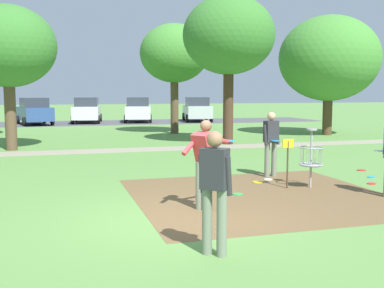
# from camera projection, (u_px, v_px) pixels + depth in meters

# --- Properties ---
(ground_plane) EXTENTS (160.00, 160.00, 0.00)m
(ground_plane) POSITION_uv_depth(u_px,v_px,m) (178.00, 220.00, 8.27)
(ground_plane) COLOR #5B8942
(dirt_tee_pad) EXTENTS (5.39, 5.24, 0.01)m
(dirt_tee_pad) POSITION_uv_depth(u_px,v_px,m) (260.00, 195.00, 10.21)
(dirt_tee_pad) COLOR brown
(dirt_tee_pad) RESTS_ON ground
(disc_golf_basket) EXTENTS (0.98, 0.58, 1.39)m
(disc_golf_basket) POSITION_uv_depth(u_px,v_px,m) (309.00, 156.00, 10.97)
(disc_golf_basket) COLOR #9E9EA3
(disc_golf_basket) RESTS_ON ground
(player_foreground_watching) EXTENTS (0.49, 0.43, 1.71)m
(player_foreground_watching) POSITION_uv_depth(u_px,v_px,m) (271.00, 140.00, 12.42)
(player_foreground_watching) COLOR slate
(player_foreground_watching) RESTS_ON ground
(player_throwing) EXTENTS (1.15, 0.55, 1.71)m
(player_throwing) POSITION_uv_depth(u_px,v_px,m) (205.00, 159.00, 8.87)
(player_throwing) COLOR slate
(player_throwing) RESTS_ON ground
(player_waiting_left) EXTENTS (0.45, 0.45, 1.71)m
(player_waiting_left) POSITION_uv_depth(u_px,v_px,m) (215.00, 186.00, 6.39)
(player_waiting_left) COLOR slate
(player_waiting_left) RESTS_ON ground
(frisbee_near_basket) EXTENTS (0.20, 0.20, 0.02)m
(frisbee_near_basket) POSITION_uv_depth(u_px,v_px,m) (371.00, 177.00, 12.38)
(frisbee_near_basket) COLOR #1E93DB
(frisbee_near_basket) RESTS_ON ground
(frisbee_by_tee) EXTENTS (0.21, 0.21, 0.02)m
(frisbee_by_tee) POSITION_uv_depth(u_px,v_px,m) (372.00, 184.00, 11.50)
(frisbee_by_tee) COLOR red
(frisbee_by_tee) RESTS_ON ground
(frisbee_far_left) EXTENTS (0.25, 0.25, 0.02)m
(frisbee_far_left) POSITION_uv_depth(u_px,v_px,m) (361.00, 170.00, 13.48)
(frisbee_far_left) COLOR red
(frisbee_far_left) RESTS_ON ground
(frisbee_far_right) EXTENTS (0.23, 0.23, 0.02)m
(frisbee_far_right) POSITION_uv_depth(u_px,v_px,m) (238.00, 194.00, 10.31)
(frisbee_far_right) COLOR green
(frisbee_far_right) RESTS_ON ground
(frisbee_scattered_a) EXTENTS (0.26, 0.26, 0.02)m
(frisbee_scattered_a) POSITION_uv_depth(u_px,v_px,m) (258.00, 182.00, 11.69)
(frisbee_scattered_a) COLOR gold
(frisbee_scattered_a) RESTS_ON ground
(frisbee_scattered_b) EXTENTS (0.22, 0.22, 0.02)m
(frisbee_scattered_b) POSITION_uv_depth(u_px,v_px,m) (268.00, 179.00, 12.05)
(frisbee_scattered_b) COLOR white
(frisbee_scattered_b) RESTS_ON ground
(tree_near_left) EXTENTS (3.89, 3.89, 6.27)m
(tree_near_left) POSITION_uv_depth(u_px,v_px,m) (229.00, 36.00, 19.90)
(tree_near_left) COLOR #422D1E
(tree_near_left) RESTS_ON ground
(tree_near_right) EXTENTS (3.63, 3.63, 5.49)m
(tree_near_right) POSITION_uv_depth(u_px,v_px,m) (8.00, 47.00, 17.78)
(tree_near_right) COLOR brown
(tree_near_right) RESTS_ON ground
(tree_mid_left) EXTENTS (3.67, 3.67, 5.85)m
(tree_mid_left) POSITION_uv_depth(u_px,v_px,m) (174.00, 54.00, 25.15)
(tree_mid_left) COLOR brown
(tree_mid_left) RESTS_ON ground
(tree_mid_right) EXTENTS (5.13, 5.13, 6.13)m
(tree_mid_right) POSITION_uv_depth(u_px,v_px,m) (329.00, 59.00, 24.23)
(tree_mid_right) COLOR #4C3823
(tree_mid_right) RESTS_ON ground
(parking_lot_strip) EXTENTS (36.00, 6.00, 0.01)m
(parking_lot_strip) POSITION_uv_depth(u_px,v_px,m) (84.00, 123.00, 34.10)
(parking_lot_strip) COLOR #4C4C51
(parking_lot_strip) RESTS_ON ground
(parked_car_leftmost) EXTENTS (2.68, 4.49, 1.84)m
(parked_car_leftmost) POSITION_uv_depth(u_px,v_px,m) (34.00, 111.00, 32.38)
(parked_car_leftmost) COLOR #2D4784
(parked_car_leftmost) RESTS_ON ground
(parked_car_center_left) EXTENTS (2.42, 4.41, 1.84)m
(parked_car_center_left) POSITION_uv_depth(u_px,v_px,m) (87.00, 110.00, 34.33)
(parked_car_center_left) COLOR silver
(parked_car_center_left) RESTS_ON ground
(parked_car_center_right) EXTENTS (2.52, 4.45, 1.84)m
(parked_car_center_right) POSITION_uv_depth(u_px,v_px,m) (138.00, 110.00, 35.26)
(parked_car_center_right) COLOR silver
(parked_car_center_right) RESTS_ON ground
(parked_car_rightmost) EXTENTS (2.48, 4.44, 1.84)m
(parked_car_rightmost) POSITION_uv_depth(u_px,v_px,m) (197.00, 109.00, 36.00)
(parked_car_rightmost) COLOR #B2B7BC
(parked_car_rightmost) RESTS_ON ground
(gravel_path) EXTENTS (40.00, 1.39, 0.00)m
(gravel_path) POSITION_uv_depth(u_px,v_px,m) (111.00, 151.00, 18.05)
(gravel_path) COLOR gray
(gravel_path) RESTS_ON ground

